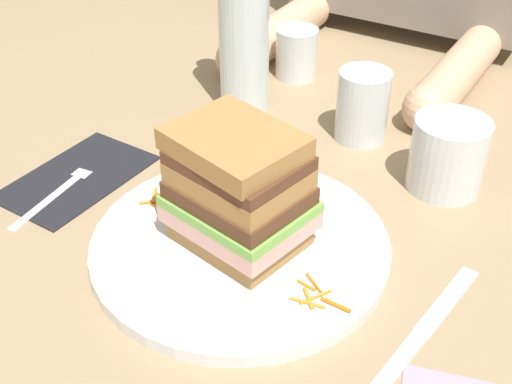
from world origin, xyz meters
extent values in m
plane|color=#9E8460|center=(0.00, 0.00, 0.00)|extent=(3.00, 3.00, 0.00)
cylinder|color=white|center=(-0.01, 0.00, 0.01)|extent=(0.30, 0.30, 0.01)
cube|color=#A87A42|center=(-0.01, 0.00, 0.02)|extent=(0.13, 0.11, 0.02)
cube|color=#E0A393|center=(-0.01, 0.00, 0.04)|extent=(0.14, 0.12, 0.02)
cube|color=#7AB74C|center=(-0.01, 0.00, 0.06)|extent=(0.14, 0.12, 0.01)
cube|color=#56331E|center=(-0.01, 0.00, 0.07)|extent=(0.13, 0.12, 0.02)
cube|color=#A87A42|center=(-0.01, 0.00, 0.09)|extent=(0.13, 0.11, 0.02)
cube|color=#56331E|center=(-0.01, 0.00, 0.11)|extent=(0.13, 0.11, 0.01)
cube|color=#A87A42|center=(-0.02, 0.00, 0.12)|extent=(0.13, 0.12, 0.02)
cylinder|color=orange|center=(-0.10, 0.04, 0.02)|extent=(0.02, 0.02, 0.00)
cylinder|color=orange|center=(-0.13, 0.01, 0.02)|extent=(0.02, 0.02, 0.00)
cylinder|color=orange|center=(-0.11, 0.00, 0.02)|extent=(0.03, 0.00, 0.00)
cylinder|color=orange|center=(-0.13, 0.00, 0.02)|extent=(0.02, 0.02, 0.00)
cylinder|color=orange|center=(-0.10, 0.03, 0.02)|extent=(0.01, 0.03, 0.00)
cylinder|color=orange|center=(-0.10, 0.00, 0.02)|extent=(0.01, 0.03, 0.00)
cylinder|color=orange|center=(-0.13, 0.01, 0.02)|extent=(0.02, 0.02, 0.00)
cylinder|color=orange|center=(-0.12, 0.04, 0.02)|extent=(0.02, 0.02, 0.00)
cylinder|color=orange|center=(-0.12, 0.03, 0.02)|extent=(0.02, 0.02, 0.00)
cylinder|color=orange|center=(0.08, -0.02, 0.02)|extent=(0.02, 0.02, 0.00)
cylinder|color=orange|center=(0.09, -0.03, 0.02)|extent=(0.02, 0.03, 0.00)
cylinder|color=orange|center=(0.07, -0.02, 0.02)|extent=(0.02, 0.01, 0.00)
cylinder|color=orange|center=(0.11, -0.03, 0.02)|extent=(0.03, 0.00, 0.00)
cylinder|color=orange|center=(0.08, -0.04, 0.02)|extent=(0.03, 0.01, 0.00)
cylinder|color=orange|center=(0.08, -0.04, 0.02)|extent=(0.02, 0.02, 0.00)
cube|color=black|center=(-0.25, 0.01, 0.00)|extent=(0.11, 0.18, 0.00)
cube|color=silver|center=(-0.24, -0.04, 0.00)|extent=(0.02, 0.11, 0.00)
cube|color=silver|center=(-0.25, 0.02, 0.00)|extent=(0.02, 0.02, 0.00)
cylinder|color=silver|center=(-0.24, 0.05, 0.00)|extent=(0.01, 0.04, 0.00)
cylinder|color=silver|center=(-0.25, 0.05, 0.00)|extent=(0.01, 0.04, 0.00)
cylinder|color=silver|center=(-0.25, 0.05, 0.00)|extent=(0.01, 0.04, 0.00)
cylinder|color=silver|center=(-0.26, 0.04, 0.00)|extent=(0.01, 0.04, 0.00)
cube|color=silver|center=(0.17, -0.06, 0.00)|extent=(0.03, 0.10, 0.00)
cube|color=silver|center=(0.19, 0.04, 0.00)|extent=(0.03, 0.11, 0.00)
cylinder|color=white|center=(0.12, 0.22, 0.04)|extent=(0.08, 0.08, 0.08)
cylinder|color=#E55638|center=(0.12, 0.22, 0.03)|extent=(0.08, 0.08, 0.07)
cylinder|color=silver|center=(-0.17, 0.25, 0.12)|extent=(0.06, 0.06, 0.25)
cylinder|color=silver|center=(-0.01, 0.27, 0.04)|extent=(0.06, 0.06, 0.09)
cylinder|color=silver|center=(-0.16, 0.38, 0.04)|extent=(0.06, 0.06, 0.07)
cylinder|color=#DBAD89|center=(-0.23, 0.45, 0.03)|extent=(0.06, 0.24, 0.06)
cylinder|color=#DBAD89|center=(0.06, 0.45, 0.03)|extent=(0.06, 0.24, 0.06)
sphere|color=#DBAD89|center=(-0.23, 0.33, 0.03)|extent=(0.06, 0.06, 0.06)
sphere|color=#DBAD89|center=(0.06, 0.33, 0.03)|extent=(0.06, 0.06, 0.06)
camera|label=1|loc=(0.26, -0.42, 0.43)|focal=46.54mm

